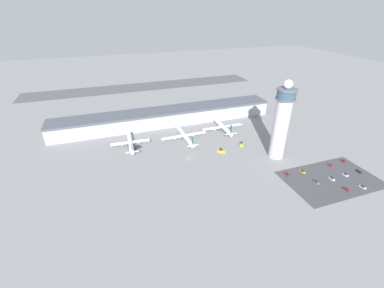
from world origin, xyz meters
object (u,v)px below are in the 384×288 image
Objects in this scene: car_green_van at (332,178)px; car_navy_sedan at (330,165)px; control_tower at (281,122)px; car_maroon_suv at (344,161)px; airplane_gate_bravo at (184,136)px; airplane_gate_alpha at (130,142)px; car_white_wagon at (347,190)px; car_grey_coupe at (345,174)px; service_truck_catering at (221,151)px; airplane_gate_charlie at (223,127)px; service_truck_baggage at (241,144)px; car_black_suv at (359,171)px; car_silver_sedan at (287,174)px; car_yellow_taxi at (316,182)px; car_red_hatchback at (302,171)px; service_truck_fuel at (137,148)px; car_blue_compact at (363,187)px.

car_green_van is 17.88m from car_navy_sedan.
control_tower is 14.32× the size of car_maroon_suv.
control_tower is at bearing -40.16° from airplane_gate_bravo.
airplane_gate_alpha is 8.63× the size of car_navy_sedan.
airplane_gate_alpha reaches higher than car_white_wagon.
car_grey_coupe is 12.56m from car_green_van.
car_green_van is (56.08, -58.09, -0.42)m from service_truck_catering.
service_truck_catering is 1.50× the size of car_maroon_suv.
control_tower is at bearing -70.63° from airplane_gate_charlie.
service_truck_baggage reaches higher than car_black_suv.
car_navy_sedan is at bearing 48.47° from car_green_van.
airplane_gate_charlie reaches higher than car_grey_coupe.
car_silver_sedan is 1.06× the size of car_black_suv.
car_white_wagon is 1.11× the size of car_navy_sedan.
airplane_gate_bravo is 135.66m from car_black_suv.
car_red_hatchback is at bearing 90.10° from car_yellow_taxi.
car_white_wagon is (-25.83, -26.70, -0.05)m from car_maroon_suv.
service_truck_fuel is 1.67× the size of car_maroon_suv.
car_maroon_suv is 1.01× the size of car_grey_coupe.
car_green_van is (124.38, -91.22, -3.69)m from airplane_gate_alpha.
airplane_gate_bravo is at bearing -3.00° from airplane_gate_alpha.
car_maroon_suv is 0.89× the size of car_white_wagon.
airplane_gate_charlie is 9.21× the size of car_silver_sedan.
control_tower is at bearing 150.69° from car_maroon_suv.
car_silver_sedan is at bearing -55.28° from airplane_gate_bravo.
airplane_gate_charlie reaches higher than car_white_wagon.
airplane_gate_bravo is 126.38m from car_grey_coupe.
service_truck_baggage is at bearing 123.87° from control_tower.
control_tower reaches higher than airplane_gate_alpha.
airplane_gate_alpha is 8.50× the size of car_silver_sedan.
airplane_gate_bravo is 8.84× the size of car_white_wagon.
airplane_gate_charlie is at bearing 111.91° from car_green_van.
car_navy_sedan is at bearing 90.33° from car_blue_compact.
airplane_gate_charlie is 113.88m from car_white_wagon.
car_black_suv reaches higher than car_red_hatchback.
service_truck_baggage is at bearing 133.15° from car_navy_sedan.
service_truck_fuel reaches higher than car_green_van.
service_truck_catering is at bearing 140.01° from car_grey_coupe.
car_silver_sedan is 0.91× the size of car_white_wagon.
control_tower is 1.51× the size of airplane_gate_charlie.
airplane_gate_charlie reaches higher than car_silver_sedan.
car_green_van is 1.04× the size of car_black_suv.
car_red_hatchback is 1.01× the size of car_white_wagon.
service_truck_catering reaches higher than car_navy_sedan.
car_silver_sedan is (12.12, -80.75, -3.52)m from airplane_gate_charlie.
car_blue_compact is at bearing -46.55° from service_truck_catering.
airplane_gate_bravo is 9.77× the size of car_blue_compact.
car_white_wagon is (-0.36, -12.69, -0.06)m from car_green_van.
control_tower is 115.46m from service_truck_fuel.
car_grey_coupe reaches higher than car_white_wagon.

